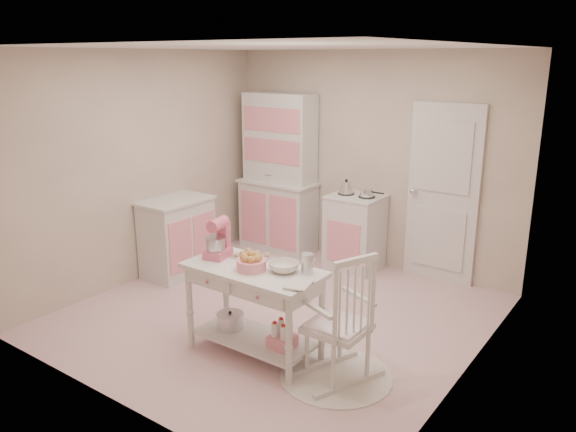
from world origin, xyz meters
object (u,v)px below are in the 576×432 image
at_px(rocking_chair, 338,315).
at_px(work_table, 254,311).
at_px(base_cabinet, 177,237).
at_px(hutch, 278,173).
at_px(stand_mixer, 217,239).
at_px(stove, 355,232).
at_px(bread_basket, 251,265).

bearing_deg(rocking_chair, work_table, -151.96).
bearing_deg(base_cabinet, hutch, 74.01).
bearing_deg(work_table, stand_mixer, 177.27).
bearing_deg(hutch, base_cabinet, -105.99).
xyz_separation_m(stove, bread_basket, (0.32, -2.38, 0.39)).
height_order(hutch, base_cabinet, hutch).
bearing_deg(base_cabinet, work_table, -25.89).
distance_m(stove, bread_basket, 2.43).
xyz_separation_m(stove, rocking_chair, (1.09, -2.25, 0.09)).
distance_m(hutch, stand_mixer, 2.60).
bearing_deg(work_table, base_cabinet, 154.11).
distance_m(hutch, bread_basket, 2.88).
height_order(stove, work_table, stove).
xyz_separation_m(hutch, base_cabinet, (-0.42, -1.45, -0.58)).
bearing_deg(bread_basket, base_cabinet, 153.15).
bearing_deg(stand_mixer, hutch, 103.51).
distance_m(hutch, base_cabinet, 1.61).
bearing_deg(base_cabinet, bread_basket, -26.85).
bearing_deg(work_table, hutch, 122.29).
bearing_deg(base_cabinet, stove, 40.89).
bearing_deg(stove, stand_mixer, -92.87).
relative_size(work_table, stand_mixer, 3.53).
xyz_separation_m(rocking_chair, bread_basket, (-0.77, -0.13, 0.30)).
height_order(stand_mixer, bread_basket, stand_mixer).
bearing_deg(stove, rocking_chair, -64.14).
bearing_deg(stove, base_cabinet, -139.11).
xyz_separation_m(base_cabinet, work_table, (1.92, -0.93, -0.06)).
relative_size(base_cabinet, work_table, 0.77).
xyz_separation_m(base_cabinet, rocking_chair, (2.71, -0.85, 0.09)).
height_order(stove, stand_mixer, stand_mixer).
xyz_separation_m(hutch, bread_basket, (1.52, -2.43, -0.19)).
xyz_separation_m(hutch, work_table, (1.50, -2.38, -0.64)).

